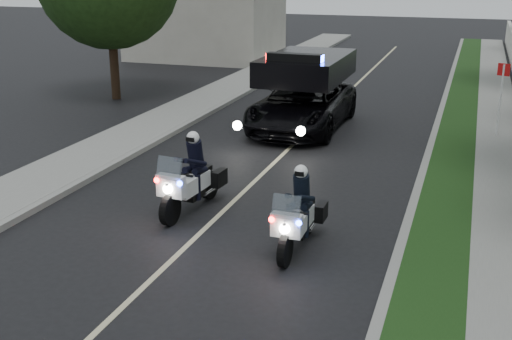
{
  "coord_description": "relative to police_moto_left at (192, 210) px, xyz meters",
  "views": [
    {
      "loc": [
        5.12,
        -9.11,
        5.45
      ],
      "look_at": [
        0.71,
        3.76,
        1.0
      ],
      "focal_mm": 44.83,
      "sensor_mm": 36.0,
      "label": 1
    }
  ],
  "objects": [
    {
      "name": "sign_post",
      "position": [
        6.7,
        8.8,
        0.0
      ],
      "size": [
        0.51,
        0.51,
        2.53
      ],
      "primitive_type": null,
      "rotation": [
        0.0,
        0.0,
        -0.39
      ],
      "color": "red",
      "rests_on": "ground"
    },
    {
      "name": "police_moto_right",
      "position": [
        2.83,
        -1.17,
        0.0
      ],
      "size": [
        0.72,
        2.01,
        1.71
      ],
      "primitive_type": null,
      "rotation": [
        0.0,
        0.0,
        -0.01
      ],
      "color": "silver",
      "rests_on": "ground"
    },
    {
      "name": "curb_left",
      "position": [
        -3.4,
        6.66,
        0.07
      ],
      "size": [
        0.2,
        60.0,
        0.15
      ],
      "primitive_type": "cube",
      "color": "gray",
      "rests_on": "ground"
    },
    {
      "name": "police_moto_left",
      "position": [
        0.0,
        0.0,
        0.0
      ],
      "size": [
        0.96,
        2.24,
        1.85
      ],
      "primitive_type": null,
      "rotation": [
        0.0,
        0.0,
        -0.09
      ],
      "color": "white",
      "rests_on": "ground"
    },
    {
      "name": "curb_right",
      "position": [
        4.8,
        6.66,
        0.07
      ],
      "size": [
        0.2,
        60.0,
        0.15
      ],
      "primitive_type": "cube",
      "color": "gray",
      "rests_on": "ground"
    },
    {
      "name": "ground",
      "position": [
        0.7,
        -3.34,
        0.0
      ],
      "size": [
        120.0,
        120.0,
        0.0
      ],
      "primitive_type": "plane",
      "color": "black",
      "rests_on": "ground"
    },
    {
      "name": "grass_verge",
      "position": [
        5.5,
        6.66,
        0.08
      ],
      "size": [
        1.2,
        60.0,
        0.16
      ],
      "primitive_type": "cube",
      "color": "#193814",
      "rests_on": "ground"
    },
    {
      "name": "sidewalk_left",
      "position": [
        -4.5,
        6.66,
        0.08
      ],
      "size": [
        2.0,
        60.0,
        0.16
      ],
      "primitive_type": "cube",
      "color": "gray",
      "rests_on": "ground"
    },
    {
      "name": "cyclist",
      "position": [
        -2.01,
        16.07,
        0.0
      ],
      "size": [
        0.58,
        0.42,
        1.54
      ],
      "primitive_type": "imported",
      "rotation": [
        0.0,
        0.0,
        3.06
      ],
      "color": "black",
      "rests_on": "ground"
    },
    {
      "name": "sidewalk_right",
      "position": [
        6.8,
        6.66,
        0.08
      ],
      "size": [
        1.4,
        60.0,
        0.16
      ],
      "primitive_type": "cube",
      "color": "gray",
      "rests_on": "ground"
    },
    {
      "name": "lane_marking",
      "position": [
        0.7,
        6.66,
        0.0
      ],
      "size": [
        0.12,
        50.0,
        0.01
      ],
      "primitive_type": "cube",
      "color": "#BFB78C",
      "rests_on": "ground"
    },
    {
      "name": "bicycle",
      "position": [
        -2.01,
        16.07,
        0.0
      ],
      "size": [
        0.87,
        1.97,
        1.0
      ],
      "primitive_type": "imported",
      "rotation": [
        0.0,
        0.0,
        0.11
      ],
      "color": "black",
      "rests_on": "ground"
    },
    {
      "name": "tree_left_far",
      "position": [
        -9.09,
        23.83,
        0.0
      ],
      "size": [
        7.99,
        7.99,
        10.22
      ],
      "primitive_type": null,
      "rotation": [
        0.0,
        0.0,
        -0.39
      ],
      "color": "black",
      "rests_on": "ground"
    },
    {
      "name": "tree_left_near",
      "position": [
        -8.19,
        10.5,
        0.0
      ],
      "size": [
        7.53,
        7.53,
        9.49
      ],
      "primitive_type": null,
      "rotation": [
        0.0,
        0.0,
        -0.42
      ],
      "color": "#204015",
      "rests_on": "ground"
    },
    {
      "name": "police_suv",
      "position": [
        0.43,
        8.21,
        0.0
      ],
      "size": [
        2.8,
        5.96,
        2.89
      ],
      "primitive_type": "imported",
      "rotation": [
        0.0,
        0.0,
        -0.01
      ],
      "color": "black",
      "rests_on": "ground"
    }
  ]
}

